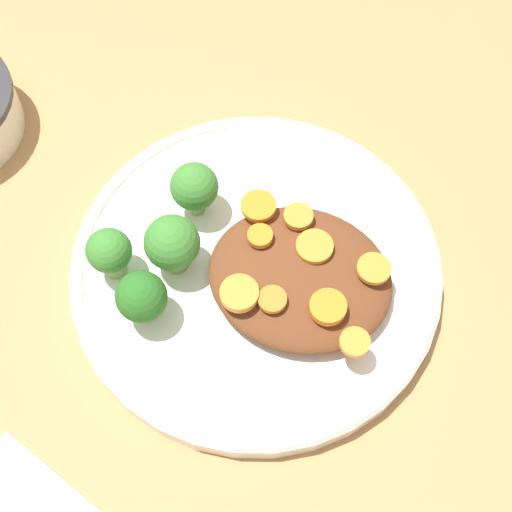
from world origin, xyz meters
name	(u,v)px	position (x,y,z in m)	size (l,w,h in m)	color
ground_plane	(256,276)	(0.00, 0.00, 0.00)	(4.00, 4.00, 0.00)	tan
plate	(256,269)	(0.00, 0.00, 0.01)	(0.28, 0.28, 0.02)	white
stew_mound	(300,277)	(-0.04, 0.01, 0.03)	(0.13, 0.12, 0.03)	brown
broccoli_floret_0	(194,188)	(0.06, -0.03, 0.05)	(0.04, 0.04, 0.05)	#7FA85B
broccoli_floret_1	(172,244)	(0.06, 0.02, 0.05)	(0.04, 0.04, 0.05)	#759E51
broccoli_floret_2	(110,252)	(0.10, 0.03, 0.05)	(0.03, 0.03, 0.05)	#7FA85B
broccoli_floret_3	(142,297)	(0.06, 0.06, 0.05)	(0.04, 0.04, 0.05)	#7FA85B
carrot_slice_0	(263,237)	(0.00, -0.01, 0.05)	(0.02, 0.02, 0.01)	orange
carrot_slice_1	(315,247)	(-0.04, -0.01, 0.05)	(0.03, 0.03, 0.00)	orange
carrot_slice_2	(328,307)	(-0.06, 0.03, 0.05)	(0.03, 0.03, 0.01)	orange
carrot_slice_3	(272,299)	(-0.02, 0.03, 0.05)	(0.02, 0.02, 0.00)	orange
carrot_slice_4	(374,269)	(-0.08, -0.01, 0.05)	(0.02, 0.02, 0.00)	orange
carrot_slice_5	(259,206)	(0.01, -0.03, 0.05)	(0.03, 0.03, 0.00)	orange
carrot_slice_6	(234,292)	(0.00, 0.04, 0.05)	(0.03, 0.03, 0.01)	orange
carrot_slice_7	(298,216)	(-0.02, -0.03, 0.05)	(0.02, 0.02, 0.00)	orange
carrot_slice_8	(355,342)	(-0.08, 0.05, 0.05)	(0.02, 0.02, 0.00)	orange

